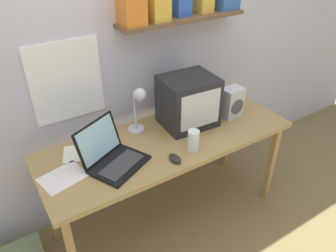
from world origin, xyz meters
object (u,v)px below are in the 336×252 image
object	(u,v)px
corner_desk	(168,146)
computer_mouse	(175,158)
juice_glass	(193,142)
open_notebook	(79,153)
loose_paper_near_monitor	(63,177)
desk_lamp	(139,104)
space_heater	(232,102)
laptop	(110,154)
crt_monitor	(188,101)

from	to	relation	value
corner_desk	computer_mouse	bearing A→B (deg)	-112.30
juice_glass	open_notebook	bearing A→B (deg)	150.30
computer_mouse	loose_paper_near_monitor	xyz separation A→B (m)	(-0.64, 0.22, -0.01)
desk_lamp	space_heater	bearing A→B (deg)	-34.09
laptop	space_heater	world-z (taller)	laptop
open_notebook	crt_monitor	bearing A→B (deg)	-5.30
desk_lamp	computer_mouse	world-z (taller)	desk_lamp
corner_desk	juice_glass	world-z (taller)	juice_glass
crt_monitor	open_notebook	xyz separation A→B (m)	(-0.80, 0.07, -0.18)
corner_desk	juice_glass	bearing A→B (deg)	-71.53
space_heater	corner_desk	bearing A→B (deg)	177.42
space_heater	loose_paper_near_monitor	world-z (taller)	space_heater
laptop	juice_glass	bearing A→B (deg)	-44.27
crt_monitor	computer_mouse	xyz separation A→B (m)	(-0.32, -0.32, -0.16)
computer_mouse	open_notebook	bearing A→B (deg)	140.68
juice_glass	computer_mouse	size ratio (longest dim) A/B	1.36
space_heater	open_notebook	size ratio (longest dim) A/B	0.94
desk_lamp	open_notebook	xyz separation A→B (m)	(-0.45, -0.01, -0.22)
juice_glass	computer_mouse	xyz separation A→B (m)	(-0.16, -0.03, -0.05)
open_notebook	desk_lamp	bearing A→B (deg)	1.25
laptop	desk_lamp	distance (m)	0.41
laptop	crt_monitor	bearing A→B (deg)	-15.27
juice_glass	space_heater	xyz separation A→B (m)	(0.50, 0.20, 0.05)
open_notebook	computer_mouse	bearing A→B (deg)	-39.32
desk_lamp	computer_mouse	size ratio (longest dim) A/B	3.19
corner_desk	space_heater	world-z (taller)	space_heater
desk_lamp	computer_mouse	xyz separation A→B (m)	(0.03, -0.40, -0.21)
crt_monitor	loose_paper_near_monitor	size ratio (longest dim) A/B	1.36
laptop	computer_mouse	world-z (taller)	laptop
loose_paper_near_monitor	space_heater	bearing A→B (deg)	0.65
laptop	juice_glass	xyz separation A→B (m)	(0.50, -0.17, 0.00)
laptop	open_notebook	xyz separation A→B (m)	(-0.14, 0.19, -0.06)
laptop	computer_mouse	bearing A→B (deg)	-55.66
desk_lamp	juice_glass	bearing A→B (deg)	-83.42
space_heater	loose_paper_near_monitor	bearing A→B (deg)	177.61
open_notebook	corner_desk	bearing A→B (deg)	-16.19
space_heater	computer_mouse	distance (m)	0.70
desk_lamp	space_heater	world-z (taller)	desk_lamp
crt_monitor	space_heater	xyz separation A→B (m)	(0.34, -0.09, -0.07)
open_notebook	juice_glass	bearing A→B (deg)	-29.70
laptop	desk_lamp	bearing A→B (deg)	7.61
space_heater	laptop	bearing A→B (deg)	178.89
computer_mouse	loose_paper_near_monitor	world-z (taller)	computer_mouse
corner_desk	laptop	distance (m)	0.45
corner_desk	loose_paper_near_monitor	size ratio (longest dim) A/B	6.14
crt_monitor	laptop	world-z (taller)	crt_monitor
laptop	space_heater	bearing A→B (deg)	-23.71
desk_lamp	juice_glass	distance (m)	0.45
computer_mouse	corner_desk	bearing A→B (deg)	67.70
crt_monitor	open_notebook	size ratio (longest dim) A/B	1.62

